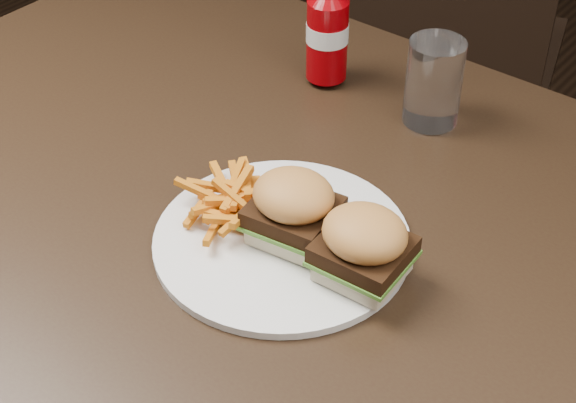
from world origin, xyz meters
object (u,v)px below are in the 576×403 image
Objects in this scene: dining_table at (285,224)px; chair_far at (445,57)px; ketchup_bottle at (327,40)px; tumbler at (434,82)px; plate at (282,241)px.

chair_far is at bearing 108.00° from dining_table.
dining_table is at bearing -62.73° from ketchup_bottle.
plate is at bearing -89.94° from tumbler.
ketchup_bottle is 0.15m from tumbler.
tumbler is (0.32, -0.65, 0.38)m from chair_far.
dining_table is 11.40× the size of ketchup_bottle.
dining_table is at bearing -97.34° from tumbler.
tumbler is (0.15, 0.00, -0.01)m from ketchup_bottle.
tumbler is at bearing 82.66° from dining_table.
tumbler reaches higher than plate.
chair_far is 0.82m from tumbler.
dining_table is 0.06m from plate.
tumbler is at bearing 1.22° from ketchup_bottle.
chair_far is (-0.29, 0.90, -0.30)m from dining_table.
chair_far is 0.78m from ketchup_bottle.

